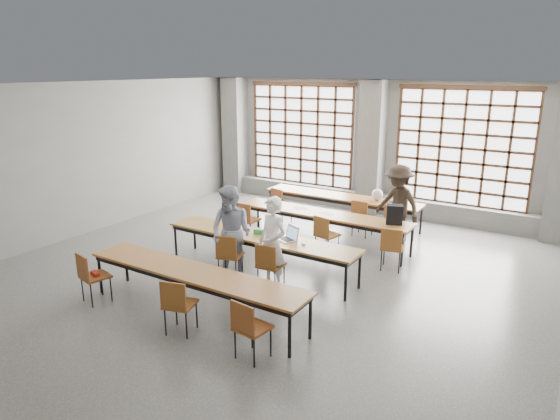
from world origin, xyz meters
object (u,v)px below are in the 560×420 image
(mouse, at_px, (303,244))
(green_box, at_px, (260,232))
(chair_near_mid, at_px, (177,301))
(chair_near_left, at_px, (90,273))
(student_back, at_px, (398,204))
(chair_back_left, at_px, (280,201))
(desk_row_b, at_px, (323,216))
(chair_front_left, at_px, (229,252))
(desk_row_d, at_px, (194,275))
(laptop_back, at_px, (396,200))
(chair_front_right, at_px, (269,262))
(phone, at_px, (265,238))
(chair_back_mid, at_px, (361,214))
(chair_back_right, at_px, (394,220))
(chair_near_right, at_px, (249,324))
(chair_mid_left, at_px, (247,217))
(desk_row_c, at_px, (260,239))
(backpack, at_px, (394,215))
(red_pouch, at_px, (95,274))
(chair_mid_right, at_px, (392,245))
(student_male, at_px, (272,244))
(student_female, at_px, (231,233))
(chair_mid_centre, at_px, (325,232))
(laptop_front, at_px, (289,236))
(desk_row_a, at_px, (342,199))
(plastic_bag, at_px, (377,195))

(mouse, xyz_separation_m, green_box, (-1.00, 0.10, 0.03))
(chair_near_mid, bearing_deg, chair_near_left, -179.98)
(student_back, bearing_deg, chair_back_left, -156.84)
(desk_row_b, bearing_deg, chair_near_mid, -89.94)
(chair_front_left, relative_size, green_box, 3.52)
(desk_row_d, relative_size, laptop_back, 10.72)
(chair_front_right, bearing_deg, chair_near_mid, -98.79)
(phone, bearing_deg, green_box, 141.95)
(chair_back_mid, relative_size, chair_back_right, 1.00)
(chair_near_right, bearing_deg, chair_mid_left, 126.02)
(mouse, bearing_deg, chair_near_left, -135.20)
(desk_row_c, distance_m, backpack, 2.80)
(laptop_back, relative_size, green_box, 1.49)
(chair_front_left, height_order, chair_front_right, same)
(mouse, xyz_separation_m, phone, (-0.77, -0.08, -0.01))
(phone, distance_m, red_pouch, 3.02)
(chair_back_left, distance_m, chair_mid_right, 3.85)
(desk_row_b, height_order, chair_back_right, chair_back_right)
(student_male, bearing_deg, chair_back_left, 136.21)
(chair_near_right, xyz_separation_m, backpack, (0.33, 4.63, 0.39))
(chair_back_mid, relative_size, mouse, 8.98)
(desk_row_b, bearing_deg, chair_back_mid, 61.16)
(chair_mid_right, bearing_deg, student_female, -142.29)
(chair_front_left, bearing_deg, desk_row_b, 77.61)
(chair_near_mid, relative_size, laptop_back, 2.36)
(chair_near_mid, distance_m, phone, 2.50)
(student_male, bearing_deg, chair_front_left, -155.78)
(chair_mid_centre, distance_m, chair_front_right, 2.00)
(mouse, bearing_deg, student_back, 77.74)
(chair_near_left, bearing_deg, chair_mid_centre, 59.65)
(mouse, bearing_deg, laptop_front, 161.66)
(desk_row_a, distance_m, chair_mid_centre, 2.30)
(chair_mid_left, distance_m, plastic_bag, 3.18)
(chair_mid_centre, relative_size, plastic_bag, 3.08)
(chair_back_right, xyz_separation_m, chair_front_left, (-1.89, -3.56, 0.00))
(chair_near_left, xyz_separation_m, student_back, (3.26, 5.66, 0.34))
(chair_near_right, xyz_separation_m, laptop_front, (-1.00, 2.69, 0.25))
(laptop_front, bearing_deg, student_male, -87.70)
(desk_row_d, bearing_deg, desk_row_a, 90.63)
(desk_row_d, xyz_separation_m, chair_near_mid, (0.22, -0.63, -0.13))
(green_box, relative_size, plastic_bag, 0.87)
(desk_row_d, xyz_separation_m, student_male, (0.52, 1.46, 0.18))
(chair_back_left, bearing_deg, desk_row_a, 23.84)
(chair_near_right, bearing_deg, laptop_front, 110.29)
(chair_back_left, distance_m, plastic_bag, 2.44)
(desk_row_c, relative_size, chair_mid_right, 4.55)
(student_female, bearing_deg, chair_near_right, -49.89)
(desk_row_b, xyz_separation_m, red_pouch, (-1.92, -4.51, -0.16))
(laptop_back, bearing_deg, chair_front_left, -110.94)
(desk_row_c, bearing_deg, chair_back_mid, 74.45)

